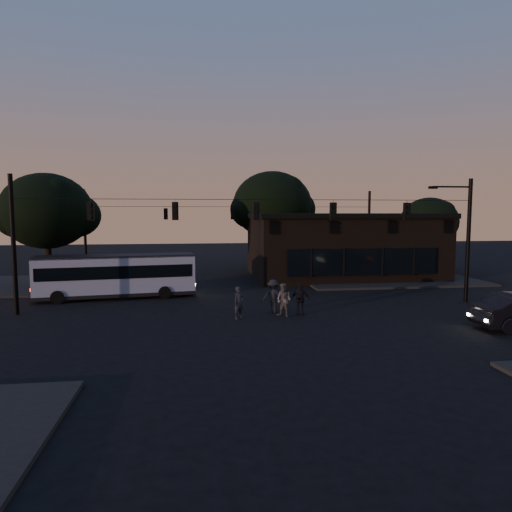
{
  "coord_description": "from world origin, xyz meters",
  "views": [
    {
      "loc": [
        -3.44,
        -21.63,
        5.47
      ],
      "look_at": [
        0.0,
        4.0,
        3.0
      ],
      "focal_mm": 32.0,
      "sensor_mm": 36.0,
      "label": 1
    }
  ],
  "objects": [
    {
      "name": "signal_rig_near",
      "position": [
        0.0,
        4.0,
        4.45
      ],
      "size": [
        26.24,
        0.3,
        7.5
      ],
      "color": "black",
      "rests_on": "ground"
    },
    {
      "name": "bus",
      "position": [
        -8.44,
        8.24,
        1.56
      ],
      "size": [
        10.07,
        3.55,
        2.77
      ],
      "rotation": [
        0.0,
        0.0,
        0.13
      ],
      "color": "#858CAA",
      "rests_on": "ground"
    },
    {
      "name": "tree_behind",
      "position": [
        4.0,
        22.0,
        6.19
      ],
      "size": [
        7.6,
        7.6,
        9.43
      ],
      "color": "black",
      "rests_on": "ground"
    },
    {
      "name": "tree_left",
      "position": [
        -14.0,
        13.0,
        5.57
      ],
      "size": [
        6.4,
        6.4,
        8.3
      ],
      "color": "black",
      "rests_on": "ground"
    },
    {
      "name": "building",
      "position": [
        9.0,
        15.97,
        2.71
      ],
      "size": [
        15.4,
        10.41,
        5.4
      ],
      "color": "black",
      "rests_on": "ground"
    },
    {
      "name": "tree_right",
      "position": [
        18.0,
        18.0,
        4.63
      ],
      "size": [
        5.2,
        5.2,
        6.86
      ],
      "color": "black",
      "rests_on": "ground"
    },
    {
      "name": "ground",
      "position": [
        0.0,
        0.0,
        0.0
      ],
      "size": [
        120.0,
        120.0,
        0.0
      ],
      "primitive_type": "plane",
      "color": "black",
      "rests_on": "ground"
    },
    {
      "name": "sidewalk_far_right",
      "position": [
        12.0,
        14.0,
        0.07
      ],
      "size": [
        14.0,
        10.0,
        0.15
      ],
      "primitive_type": "cube",
      "color": "black",
      "rests_on": "ground"
    },
    {
      "name": "pedestrian_d",
      "position": [
        0.77,
        2.66,
        0.91
      ],
      "size": [
        1.33,
        1.03,
        1.82
      ],
      "primitive_type": "imported",
      "rotation": [
        0.0,
        0.0,
        2.8
      ],
      "color": "black",
      "rests_on": "ground"
    },
    {
      "name": "signal_rig_far",
      "position": [
        0.0,
        20.0,
        4.2
      ],
      "size": [
        26.24,
        0.3,
        7.5
      ],
      "color": "black",
      "rests_on": "ground"
    },
    {
      "name": "sidewalk_far_left",
      "position": [
        -14.0,
        14.0,
        0.07
      ],
      "size": [
        14.0,
        10.0,
        0.15
      ],
      "primitive_type": "cube",
      "color": "black",
      "rests_on": "ground"
    },
    {
      "name": "pedestrian_c",
      "position": [
        2.11,
        1.86,
        0.86
      ],
      "size": [
        1.07,
        0.62,
        1.72
      ],
      "primitive_type": "imported",
      "rotation": [
        0.0,
        0.0,
        2.93
      ],
      "color": "black",
      "rests_on": "ground"
    },
    {
      "name": "pedestrian_a",
      "position": [
        -1.24,
        1.43,
        0.83
      ],
      "size": [
        0.73,
        0.67,
        1.67
      ],
      "primitive_type": "imported",
      "rotation": [
        0.0,
        0.0,
        0.58
      ],
      "color": "black",
      "rests_on": "ground"
    },
    {
      "name": "pedestrian_b",
      "position": [
        1.15,
        1.58,
        0.89
      ],
      "size": [
        1.08,
        1.08,
        1.77
      ],
      "primitive_type": "imported",
      "rotation": [
        0.0,
        0.0,
        -0.79
      ],
      "color": "#56524E",
      "rests_on": "ground"
    }
  ]
}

